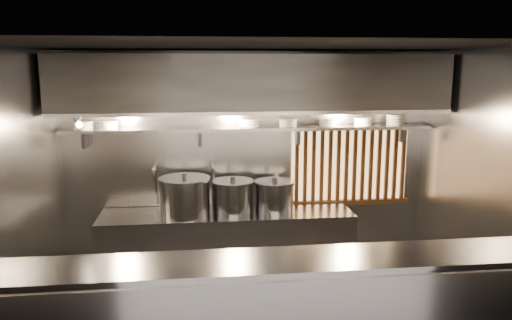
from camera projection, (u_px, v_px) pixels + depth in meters
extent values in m
plane|color=black|center=(265.00, 46.00, 4.53)|extent=(4.50, 4.50, 0.00)
plane|color=gray|center=(249.00, 165.00, 6.26)|extent=(4.50, 0.00, 4.50)
plane|color=gray|center=(20.00, 203.00, 4.54)|extent=(0.00, 3.00, 3.00)
plane|color=gray|center=(484.00, 188.00, 5.05)|extent=(0.00, 3.00, 3.00)
cube|color=#97979C|center=(281.00, 261.00, 3.92)|extent=(4.50, 0.56, 0.03)
cube|color=#97979C|center=(227.00, 248.00, 6.04)|extent=(3.00, 0.70, 0.90)
cube|color=#97979C|center=(250.00, 129.00, 5.99)|extent=(4.40, 0.34, 0.04)
cube|color=#2D2D30|center=(252.00, 84.00, 5.68)|extent=(4.40, 0.80, 0.65)
cube|color=#97979C|center=(256.00, 114.00, 5.34)|extent=(4.40, 0.03, 0.04)
cube|color=#FFC172|center=(349.00, 164.00, 6.39)|extent=(1.50, 0.02, 0.92)
cube|color=brown|center=(352.00, 127.00, 6.25)|extent=(1.56, 0.06, 0.06)
cube|color=brown|center=(349.00, 202.00, 6.44)|extent=(1.56, 0.06, 0.06)
cube|color=brown|center=(297.00, 166.00, 6.26)|extent=(0.04, 0.04, 0.92)
cube|color=brown|center=(305.00, 166.00, 6.28)|extent=(0.04, 0.04, 0.92)
cube|color=brown|center=(313.00, 166.00, 6.29)|extent=(0.04, 0.04, 0.92)
cube|color=brown|center=(322.00, 166.00, 6.30)|extent=(0.04, 0.04, 0.92)
cube|color=brown|center=(330.00, 166.00, 6.31)|extent=(0.04, 0.04, 0.92)
cube|color=brown|center=(338.00, 165.00, 6.33)|extent=(0.04, 0.04, 0.92)
cube|color=brown|center=(346.00, 165.00, 6.34)|extent=(0.04, 0.04, 0.92)
cube|color=brown|center=(355.00, 165.00, 6.35)|extent=(0.04, 0.04, 0.92)
cube|color=brown|center=(363.00, 165.00, 6.36)|extent=(0.04, 0.04, 0.92)
cube|color=brown|center=(371.00, 165.00, 6.38)|extent=(0.04, 0.04, 0.92)
cube|color=brown|center=(379.00, 164.00, 6.39)|extent=(0.04, 0.04, 0.92)
cube|color=brown|center=(387.00, 164.00, 6.40)|extent=(0.04, 0.04, 0.92)
cube|color=brown|center=(395.00, 164.00, 6.41)|extent=(0.04, 0.04, 0.92)
cube|color=brown|center=(403.00, 164.00, 6.42)|extent=(0.04, 0.04, 0.92)
cylinder|color=silver|center=(156.00, 185.00, 6.12)|extent=(0.03, 0.03, 0.48)
sphere|color=silver|center=(155.00, 165.00, 6.07)|extent=(0.04, 0.04, 0.04)
cylinder|color=silver|center=(154.00, 168.00, 5.95)|extent=(0.03, 0.26, 0.03)
sphere|color=silver|center=(153.00, 170.00, 5.82)|extent=(0.04, 0.04, 0.04)
cylinder|color=silver|center=(154.00, 176.00, 5.83)|extent=(0.03, 0.03, 0.14)
cylinder|color=silver|center=(213.00, 183.00, 6.20)|extent=(0.03, 0.03, 0.48)
sphere|color=silver|center=(213.00, 164.00, 6.15)|extent=(0.04, 0.04, 0.04)
cylinder|color=silver|center=(213.00, 166.00, 6.03)|extent=(0.03, 0.26, 0.03)
sphere|color=silver|center=(213.00, 168.00, 5.90)|extent=(0.04, 0.04, 0.04)
cylinder|color=silver|center=(214.00, 174.00, 5.91)|extent=(0.03, 0.03, 0.14)
cone|color=#97979C|center=(76.00, 119.00, 5.28)|extent=(0.25, 0.27, 0.20)
sphere|color=#FFE0B2|center=(79.00, 125.00, 5.28)|extent=(0.07, 0.07, 0.07)
cylinder|color=#2D2D30|center=(78.00, 111.00, 5.36)|extent=(0.02, 0.22, 0.02)
cylinder|color=#2D2D30|center=(242.00, 116.00, 5.84)|extent=(0.01, 0.01, 0.12)
sphere|color=#FFE0B2|center=(243.00, 123.00, 5.85)|extent=(0.09, 0.09, 0.09)
cylinder|color=#97979C|center=(185.00, 198.00, 5.81)|extent=(0.76, 0.76, 0.42)
cylinder|color=#97979C|center=(184.00, 179.00, 5.77)|extent=(0.80, 0.80, 0.03)
cylinder|color=#2D2D30|center=(184.00, 176.00, 5.76)|extent=(0.06, 0.06, 0.04)
cylinder|color=#97979C|center=(233.00, 198.00, 5.94)|extent=(0.63, 0.63, 0.36)
cylinder|color=#97979C|center=(233.00, 182.00, 5.90)|extent=(0.67, 0.67, 0.03)
cylinder|color=#2D2D30|center=(233.00, 179.00, 5.89)|extent=(0.06, 0.06, 0.04)
cylinder|color=#97979C|center=(275.00, 197.00, 6.02)|extent=(0.57, 0.57, 0.33)
cylinder|color=#97979C|center=(275.00, 182.00, 5.99)|extent=(0.60, 0.60, 0.03)
cylinder|color=#2D2D30|center=(275.00, 179.00, 5.98)|extent=(0.06, 0.06, 0.04)
cylinder|color=white|center=(84.00, 128.00, 5.76)|extent=(0.21, 0.21, 0.03)
cylinder|color=white|center=(83.00, 124.00, 5.76)|extent=(0.21, 0.21, 0.03)
cylinder|color=white|center=(83.00, 122.00, 5.75)|extent=(0.23, 0.23, 0.01)
cylinder|color=white|center=(109.00, 127.00, 5.80)|extent=(0.20, 0.20, 0.03)
cylinder|color=white|center=(109.00, 124.00, 5.79)|extent=(0.20, 0.20, 0.03)
cylinder|color=white|center=(109.00, 122.00, 5.78)|extent=(0.21, 0.21, 0.01)
cylinder|color=white|center=(252.00, 125.00, 5.99)|extent=(0.19, 0.19, 0.03)
cylinder|color=white|center=(252.00, 122.00, 5.98)|extent=(0.19, 0.19, 0.03)
cylinder|color=white|center=(252.00, 120.00, 5.98)|extent=(0.21, 0.21, 0.01)
cylinder|color=white|center=(288.00, 125.00, 6.04)|extent=(0.21, 0.21, 0.03)
cylinder|color=white|center=(288.00, 122.00, 6.03)|extent=(0.21, 0.21, 0.03)
cylinder|color=white|center=(288.00, 119.00, 6.03)|extent=(0.23, 0.23, 0.01)
cylinder|color=white|center=(328.00, 124.00, 6.10)|extent=(0.22, 0.22, 0.03)
cylinder|color=white|center=(328.00, 121.00, 6.09)|extent=(0.22, 0.22, 0.03)
cylinder|color=white|center=(328.00, 119.00, 6.08)|extent=(0.23, 0.23, 0.01)
cylinder|color=white|center=(363.00, 124.00, 6.15)|extent=(0.21, 0.21, 0.03)
cylinder|color=white|center=(363.00, 121.00, 6.14)|extent=(0.21, 0.21, 0.03)
cylinder|color=white|center=(363.00, 118.00, 6.14)|extent=(0.23, 0.23, 0.01)
cylinder|color=white|center=(395.00, 123.00, 6.20)|extent=(0.22, 0.22, 0.03)
cylinder|color=white|center=(395.00, 120.00, 6.19)|extent=(0.22, 0.22, 0.03)
cylinder|color=white|center=(395.00, 117.00, 6.18)|extent=(0.22, 0.22, 0.03)
cylinder|color=white|center=(396.00, 115.00, 6.18)|extent=(0.24, 0.24, 0.01)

